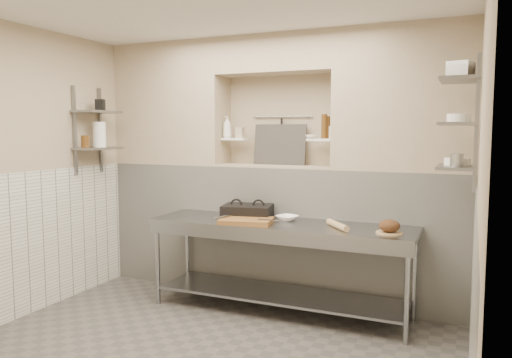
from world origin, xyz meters
The scene contains 46 objects.
wall_left centered at (-2.05, 0.00, 1.40)m, with size 0.10×3.90×2.80m, color tan.
wall_right centered at (2.05, 0.00, 1.40)m, with size 0.10×3.90×2.80m, color tan.
wall_back centered at (0.00, 2.00, 1.40)m, with size 4.00×0.10×2.80m, color tan.
backwall_lower centered at (0.00, 1.75, 0.70)m, with size 4.00×0.40×1.40m, color silver.
alcove_sill centered at (0.00, 1.75, 1.41)m, with size 1.30×0.40×0.02m, color tan.
backwall_pillar_left centered at (-1.33, 1.75, 2.10)m, with size 1.35×0.40×1.40m, color tan.
backwall_pillar_right centered at (1.33, 1.75, 2.10)m, with size 1.35×0.40×1.40m, color tan.
backwall_header centered at (0.00, 1.75, 2.60)m, with size 1.30×0.40×0.40m, color tan.
wainscot_left centered at (-1.99, 0.00, 0.70)m, with size 0.02×3.90×1.40m, color silver.
wainscot_right centered at (1.99, 0.00, 0.70)m, with size 0.02×3.90×1.40m, color silver.
alcove_shelf_left centered at (-0.50, 1.75, 1.70)m, with size 0.28×0.16×0.03m, color white.
alcove_shelf_right centered at (0.50, 1.75, 1.70)m, with size 0.28×0.16×0.03m, color white.
utensil_rail centered at (0.00, 1.92, 1.95)m, with size 0.02×0.02×0.70m, color gray.
hanging_steel centered at (0.00, 1.90, 1.78)m, with size 0.02×0.02×0.30m, color black.
splash_panel centered at (0.00, 1.85, 1.64)m, with size 0.60×0.02×0.45m, color #383330.
shelf_rail_left_a centered at (-1.98, 1.25, 1.80)m, with size 0.03×0.03×0.95m, color slate.
shelf_rail_left_b centered at (-1.98, 0.85, 1.80)m, with size 0.03×0.03×0.95m, color slate.
wall_shelf_left_lower centered at (-1.84, 1.05, 1.60)m, with size 0.30×0.50×0.03m, color slate.
wall_shelf_left_upper centered at (-1.84, 1.05, 2.00)m, with size 0.30×0.50×0.03m, color slate.
shelf_rail_right_a centered at (1.98, 1.25, 1.85)m, with size 0.03×0.03×1.05m, color slate.
shelf_rail_right_b centered at (1.98, 0.85, 1.85)m, with size 0.03×0.03×1.05m, color slate.
wall_shelf_right_lower centered at (1.84, 1.05, 1.50)m, with size 0.30×0.50×0.03m, color slate.
wall_shelf_right_mid centered at (1.84, 1.05, 1.85)m, with size 0.30×0.50×0.03m, color slate.
wall_shelf_right_upper centered at (1.84, 1.05, 2.20)m, with size 0.30×0.50×0.03m, color slate.
prep_table centered at (0.26, 1.18, 0.64)m, with size 2.60×0.70×0.90m.
panini_press centered at (-0.15, 1.31, 0.97)m, with size 0.55×0.45×0.13m.
cutting_board centered at (-0.04, 1.04, 0.92)m, with size 0.50×0.35×0.04m, color brown.
knife_blade centered at (0.23, 1.04, 0.95)m, with size 0.29×0.03×0.01m, color gray.
tongs centered at (-0.26, 0.99, 0.96)m, with size 0.02×0.02×0.24m, color gray.
mixing_bowl centered at (0.28, 1.33, 0.93)m, with size 0.21×0.21×0.05m, color white.
rolling_pin centered at (0.84, 1.15, 0.93)m, with size 0.06×0.06×0.39m, color tan.
bread_board centered at (1.31, 1.10, 0.91)m, with size 0.23×0.23×0.01m, color tan.
bread_loaf centered at (1.31, 1.10, 0.97)m, with size 0.18×0.18×0.11m, color #4C2D19.
bottle_soap centered at (-0.58, 1.72, 1.83)m, with size 0.09×0.10×0.24m, color white.
jar_alcove centered at (-0.45, 1.77, 1.77)m, with size 0.08×0.08×0.12m, color tan.
bowl_alcove centered at (0.41, 1.71, 1.73)m, with size 0.12×0.12×0.04m, color white.
condiment_a centered at (0.56, 1.77, 1.83)m, with size 0.06×0.06×0.23m, color #482C10.
condiment_b centered at (0.54, 1.73, 1.84)m, with size 0.06×0.06×0.25m, color #482C10.
condiment_c centered at (0.57, 1.78, 1.78)m, with size 0.07×0.07×0.13m, color white.
jug_left centered at (-1.84, 1.08, 1.75)m, with size 0.14×0.14×0.28m, color white.
jar_left centered at (-1.84, 0.85, 1.68)m, with size 0.09×0.09×0.13m, color #482C10.
box_left_upper centered at (-1.84, 1.11, 2.08)m, with size 0.09×0.09×0.13m, color black.
bowl_right centered at (1.84, 1.11, 1.54)m, with size 0.21×0.21×0.06m, color white.
canister_right centered at (1.84, 0.96, 1.56)m, with size 0.10×0.10×0.10m, color gray.
bowl_right_mid centered at (1.84, 1.06, 1.90)m, with size 0.18×0.18×0.07m, color white.
basket_right centered at (1.84, 1.11, 2.28)m, with size 0.17×0.21×0.13m, color gray.
Camera 1 is at (1.96, -3.30, 1.80)m, focal length 35.00 mm.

